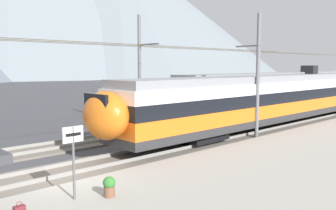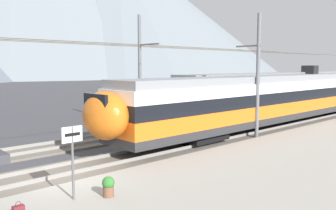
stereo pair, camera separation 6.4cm
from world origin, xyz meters
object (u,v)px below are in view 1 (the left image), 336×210
at_px(train_far_track, 281,89).
at_px(potted_plant_platform_edge, 109,186).
at_px(catenary_mast_mid, 256,74).
at_px(platform_sign, 73,146).
at_px(train_near_platform, 279,97).
at_px(catenary_mast_far_side, 141,70).
at_px(handbag_beside_passenger, 19,210).

height_order(train_far_track, potted_plant_platform_edge, train_far_track).
bearing_deg(potted_plant_platform_edge, catenary_mast_mid, 12.63).
bearing_deg(platform_sign, train_near_platform, 11.02).
bearing_deg(catenary_mast_far_side, platform_sign, -137.32).
bearing_deg(train_far_track, catenary_mast_mid, -156.30).
height_order(train_near_platform, catenary_mast_far_side, catenary_mast_far_side).
height_order(platform_sign, potted_plant_platform_edge, platform_sign).
distance_m(train_near_platform, platform_sign, 19.18).
height_order(catenary_mast_mid, platform_sign, catenary_mast_mid).
xyz_separation_m(train_near_platform, potted_plant_platform_edge, (-17.88, -4.23, -1.57)).
bearing_deg(potted_plant_platform_edge, catenary_mast_far_side, 46.77).
xyz_separation_m(handbag_beside_passenger, potted_plant_platform_edge, (2.69, -0.55, 0.23)).
distance_m(catenary_mast_mid, potted_plant_platform_edge, 13.47).
bearing_deg(handbag_beside_passenger, platform_sign, 0.43).
xyz_separation_m(train_far_track, platform_sign, (-27.57, -8.39, -0.22)).
height_order(train_far_track, platform_sign, train_far_track).
relative_size(catenary_mast_mid, potted_plant_platform_edge, 73.13).
distance_m(train_far_track, platform_sign, 28.81).
bearing_deg(catenary_mast_far_side, handbag_beside_passenger, -141.45).
bearing_deg(handbag_beside_passenger, train_near_platform, 10.14).
distance_m(train_far_track, potted_plant_platform_edge, 28.13).
xyz_separation_m(platform_sign, potted_plant_platform_edge, (0.94, -0.56, -1.35)).
relative_size(train_far_track, potted_plant_platform_edge, 46.14).
bearing_deg(handbag_beside_passenger, catenary_mast_far_side, 38.55).
xyz_separation_m(train_near_platform, platform_sign, (-18.82, -3.67, -0.22)).
distance_m(train_far_track, handbag_beside_passenger, 30.55).
bearing_deg(platform_sign, handbag_beside_passenger, -179.57).
relative_size(train_near_platform, potted_plant_platform_edge, 47.36).
xyz_separation_m(train_far_track, potted_plant_platform_edge, (-26.62, -8.95, -1.57)).
height_order(catenary_mast_mid, catenary_mast_far_side, catenary_mast_far_side).
distance_m(train_near_platform, catenary_mast_mid, 5.61).
xyz_separation_m(train_far_track, handbag_beside_passenger, (-29.32, -8.40, -1.80)).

